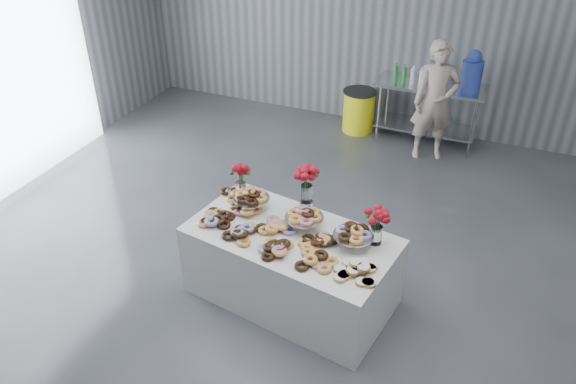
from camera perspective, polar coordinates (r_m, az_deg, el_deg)
name	(u,v)px	position (r m, az deg, el deg)	size (l,w,h in m)	color
ground	(272,317)	(5.42, -1.64, -12.54)	(9.00, 9.00, 0.00)	#35373C
room_walls	(235,33)	(4.18, -5.38, 15.79)	(8.04, 9.04, 4.02)	slate
display_table	(291,266)	(5.37, 0.31, -7.55)	(1.90, 1.00, 0.75)	white
prep_table	(429,103)	(8.28, 14.13, 8.76)	(1.50, 0.60, 0.90)	silver
donut_mounds	(289,234)	(5.07, 0.11, -4.26)	(1.80, 0.80, 0.09)	#E28D52
cake_stand_left	(251,197)	(5.41, -3.77, -0.48)	(0.36, 0.36, 0.17)	silver
cake_stand_mid	(305,216)	(5.14, 1.69, -2.44)	(0.36, 0.36, 0.17)	silver
cake_stand_right	(354,233)	(4.95, 6.67, -4.20)	(0.36, 0.36, 0.17)	silver
danish_pile	(358,268)	(4.73, 7.15, -7.65)	(0.48, 0.48, 0.11)	silver
bouquet_left	(240,173)	(5.50, -4.92, 1.98)	(0.26, 0.26, 0.42)	white
bouquet_right	(378,216)	(4.93, 9.13, -2.39)	(0.26, 0.26, 0.42)	white
bouquet_center	(307,181)	(5.19, 1.92, 1.14)	(0.26, 0.26, 0.57)	silver
water_jug	(472,72)	(8.04, 18.18, 11.50)	(0.28, 0.28, 0.55)	blue
drink_bottles	(408,74)	(8.08, 12.14, 11.62)	(0.54, 0.08, 0.27)	#268C33
person	(435,101)	(7.84, 14.73, 8.91)	(0.60, 0.39, 1.64)	#CC8C93
trash_barrel	(358,111)	(8.58, 7.17, 8.19)	(0.50, 0.50, 0.64)	#FDF615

